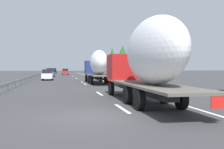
# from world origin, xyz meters

# --- Properties ---
(ground_plane) EXTENTS (260.00, 260.00, 0.00)m
(ground_plane) POSITION_xyz_m (40.00, 0.00, 0.00)
(ground_plane) COLOR #38383A
(lane_stripe_0) EXTENTS (3.20, 0.20, 0.01)m
(lane_stripe_0) POSITION_xyz_m (2.00, -1.80, 0.00)
(lane_stripe_0) COLOR white
(lane_stripe_0) RESTS_ON ground_plane
(lane_stripe_1) EXTENTS (3.20, 0.20, 0.01)m
(lane_stripe_1) POSITION_xyz_m (10.28, -1.80, 0.00)
(lane_stripe_1) COLOR white
(lane_stripe_1) RESTS_ON ground_plane
(lane_stripe_2) EXTENTS (3.20, 0.20, 0.01)m
(lane_stripe_2) POSITION_xyz_m (23.11, -1.80, 0.00)
(lane_stripe_2) COLOR white
(lane_stripe_2) RESTS_ON ground_plane
(lane_stripe_3) EXTENTS (3.20, 0.20, 0.01)m
(lane_stripe_3) POSITION_xyz_m (28.14, -1.80, 0.00)
(lane_stripe_3) COLOR white
(lane_stripe_3) RESTS_ON ground_plane
(lane_stripe_4) EXTENTS (3.20, 0.20, 0.01)m
(lane_stripe_4) POSITION_xyz_m (41.85, -1.80, 0.00)
(lane_stripe_4) COLOR white
(lane_stripe_4) RESTS_ON ground_plane
(lane_stripe_5) EXTENTS (3.20, 0.20, 0.01)m
(lane_stripe_5) POSITION_xyz_m (55.68, -1.80, 0.00)
(lane_stripe_5) COLOR white
(lane_stripe_5) RESTS_ON ground_plane
(edge_line_right) EXTENTS (110.00, 0.20, 0.01)m
(edge_line_right) POSITION_xyz_m (45.00, -5.50, 0.00)
(edge_line_right) COLOR white
(edge_line_right) RESTS_ON ground_plane
(truck_lead) EXTENTS (12.53, 2.55, 4.34)m
(truck_lead) POSITION_xyz_m (24.54, -3.60, 2.43)
(truck_lead) COLOR navy
(truck_lead) RESTS_ON ground_plane
(truck_trailing) EXTENTS (14.20, 2.55, 4.81)m
(truck_trailing) POSITION_xyz_m (3.44, -3.60, 2.69)
(truck_trailing) COLOR #B21919
(truck_trailing) RESTS_ON ground_plane
(car_red_compact) EXTENTS (4.10, 1.85, 1.79)m
(car_red_compact) POSITION_xyz_m (68.02, -0.17, 0.91)
(car_red_compact) COLOR red
(car_red_compact) RESTS_ON ground_plane
(car_white_van) EXTENTS (4.67, 1.74, 1.81)m
(car_white_van) POSITION_xyz_m (35.38, 3.40, 0.92)
(car_white_van) COLOR white
(car_white_van) RESTS_ON ground_plane
(car_black_suv) EXTENTS (4.35, 1.83, 1.89)m
(car_black_suv) POSITION_xyz_m (90.34, 3.47, 0.95)
(car_black_suv) COLOR black
(car_black_suv) RESTS_ON ground_plane
(car_blue_sedan) EXTENTS (4.04, 1.89, 1.98)m
(car_blue_sedan) POSITION_xyz_m (52.50, 3.46, 0.98)
(car_blue_sedan) COLOR #28479E
(car_blue_sedan) RESTS_ON ground_plane
(road_sign) EXTENTS (0.10, 0.90, 3.37)m
(road_sign) POSITION_xyz_m (40.57, -6.70, 2.32)
(road_sign) COLOR gray
(road_sign) RESTS_ON ground_plane
(tree_0) EXTENTS (3.63, 3.63, 6.09)m
(tree_0) POSITION_xyz_m (36.02, -9.67, 3.81)
(tree_0) COLOR #472D19
(tree_0) RESTS_ON ground_plane
(tree_1) EXTENTS (3.48, 3.48, 5.42)m
(tree_1) POSITION_xyz_m (53.79, -12.41, 3.40)
(tree_1) COLOR #472D19
(tree_1) RESTS_ON ground_plane
(tree_2) EXTENTS (2.86, 2.86, 7.80)m
(tree_2) POSITION_xyz_m (64.69, -13.23, 4.80)
(tree_2) COLOR #472D19
(tree_2) RESTS_ON ground_plane
(tree_3) EXTENTS (2.59, 2.59, 5.63)m
(tree_3) POSITION_xyz_m (41.64, -12.89, 3.45)
(tree_3) COLOR #472D19
(tree_3) RESTS_ON ground_plane
(tree_5) EXTENTS (2.43, 2.43, 7.20)m
(tree_5) POSITION_xyz_m (70.82, -9.69, 4.54)
(tree_5) COLOR #472D19
(tree_5) RESTS_ON ground_plane
(guardrail_median) EXTENTS (94.00, 0.10, 0.76)m
(guardrail_median) POSITION_xyz_m (43.00, 6.00, 0.58)
(guardrail_median) COLOR #9EA0A5
(guardrail_median) RESTS_ON ground_plane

